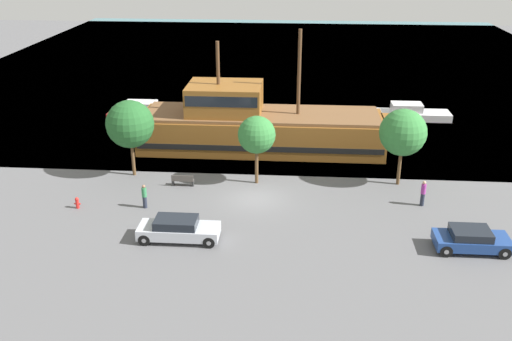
{
  "coord_description": "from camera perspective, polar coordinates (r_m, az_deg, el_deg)",
  "views": [
    {
      "loc": [
        2.65,
        -34.95,
        16.82
      ],
      "look_at": [
        -0.15,
        2.0,
        1.2
      ],
      "focal_mm": 40.0,
      "sensor_mm": 36.0,
      "label": 1
    }
  ],
  "objects": [
    {
      "name": "moored_boat_dockside",
      "position": [
        57.29,
        15.18,
        5.56
      ],
      "size": [
        7.23,
        2.31,
        1.52
      ],
      "color": "silver",
      "rests_on": "water_surface"
    },
    {
      "name": "tree_row_midwest",
      "position": [
        40.85,
        14.49,
        3.69
      ],
      "size": [
        3.29,
        3.29,
        5.57
      ],
      "color": "brown",
      "rests_on": "ground_plane"
    },
    {
      "name": "bench_promenade_east",
      "position": [
        40.88,
        -7.35,
        -0.97
      ],
      "size": [
        1.56,
        0.45,
        0.85
      ],
      "color": "#4C4742",
      "rests_on": "ground_plane"
    },
    {
      "name": "tree_row_mideast",
      "position": [
        39.86,
        0.07,
        3.57
      ],
      "size": [
        2.66,
        2.66,
        5.0
      ],
      "color": "brown",
      "rests_on": "ground_plane"
    },
    {
      "name": "ground_plane",
      "position": [
        38.88,
        -0.0,
        -2.78
      ],
      "size": [
        160.0,
        160.0,
        0.0
      ],
      "primitive_type": "plane",
      "color": "#5B5B5E"
    },
    {
      "name": "pirate_ship",
      "position": [
        47.23,
        0.13,
        4.52
      ],
      "size": [
        21.23,
        5.83,
        9.85
      ],
      "color": "brown",
      "rests_on": "water_surface"
    },
    {
      "name": "pedestrian_walking_far",
      "position": [
        39.06,
        16.37,
        -2.18
      ],
      "size": [
        0.32,
        0.32,
        1.77
      ],
      "color": "#232838",
      "rests_on": "ground_plane"
    },
    {
      "name": "fire_hydrant",
      "position": [
        39.14,
        -17.45,
        -3.06
      ],
      "size": [
        0.42,
        0.25,
        0.76
      ],
      "color": "red",
      "rests_on": "ground_plane"
    },
    {
      "name": "water_surface",
      "position": [
        80.76,
        2.4,
        10.81
      ],
      "size": [
        80.0,
        80.0,
        0.0
      ],
      "primitive_type": "plane",
      "color": "teal",
      "rests_on": "ground"
    },
    {
      "name": "pedestrian_walking_near",
      "position": [
        37.93,
        -11.1,
        -2.54
      ],
      "size": [
        0.32,
        0.32,
        1.63
      ],
      "color": "#232838",
      "rests_on": "ground_plane"
    },
    {
      "name": "tree_row_east",
      "position": [
        42.13,
        -12.49,
        4.54
      ],
      "size": [
        3.46,
        3.46,
        5.71
      ],
      "color": "brown",
      "rests_on": "ground_plane"
    },
    {
      "name": "moored_boat_outer",
      "position": [
        55.08,
        -10.94,
        5.49
      ],
      "size": [
        7.26,
        2.19,
        2.04
      ],
      "color": "maroon",
      "rests_on": "water_surface"
    },
    {
      "name": "parked_car_curb_mid",
      "position": [
        34.72,
        20.73,
        -6.47
      ],
      "size": [
        4.16,
        1.95,
        1.33
      ],
      "color": "navy",
      "rests_on": "ground_plane"
    },
    {
      "name": "parked_car_curb_front",
      "position": [
        33.82,
        -7.78,
        -5.82
      ],
      "size": [
        4.74,
        1.82,
        1.4
      ],
      "color": "#B7BCC6",
      "rests_on": "ground_plane"
    }
  ]
}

